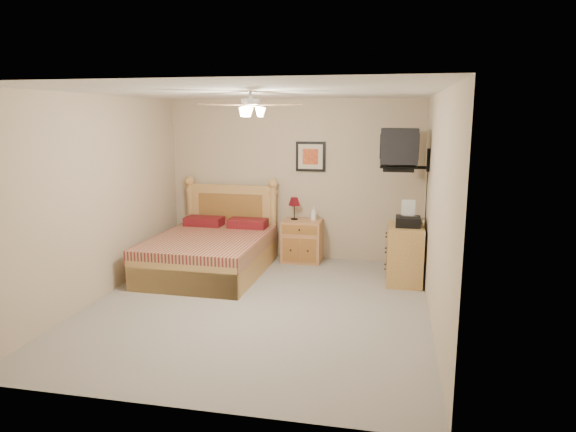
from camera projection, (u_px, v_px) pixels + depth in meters
name	position (u px, v px, depth m)	size (l,w,h in m)	color
floor	(258.00, 306.00, 6.16)	(4.50, 4.50, 0.00)	gray
ceiling	(255.00, 92.00, 5.68)	(4.00, 4.50, 0.04)	white
wall_back	(294.00, 180.00, 8.08)	(4.00, 0.04, 2.50)	#BDAA8B
wall_front	(177.00, 254.00, 3.76)	(4.00, 0.04, 2.50)	#BDAA8B
wall_left	(100.00, 198.00, 6.31)	(0.04, 4.50, 2.50)	#BDAA8B
wall_right	(436.00, 209.00, 5.52)	(0.04, 4.50, 2.50)	#BDAA8B
bed	(208.00, 230.00, 7.31)	(1.51, 1.99, 1.29)	tan
nightstand	(302.00, 241.00, 7.99)	(0.60, 0.45, 0.65)	#B36E3F
table_lamp	(294.00, 208.00, 7.96)	(0.19, 0.19, 0.35)	#610D16
lotion_bottle	(314.00, 213.00, 7.90)	(0.08, 0.09, 0.22)	white
framed_picture	(311.00, 157.00, 7.94)	(0.46, 0.04, 0.46)	black
dresser	(405.00, 254.00, 6.95)	(0.47, 0.67, 0.79)	#9D6C36
fax_machine	(408.00, 214.00, 6.79)	(0.32, 0.34, 0.34)	black
magazine_lower	(406.00, 221.00, 7.13)	(0.18, 0.24, 0.02)	#B1AA92
magazine_upper	(407.00, 219.00, 7.14)	(0.22, 0.29, 0.02)	gray
wall_tv	(411.00, 149.00, 6.75)	(0.56, 0.46, 0.58)	black
ceiling_fan	(251.00, 105.00, 5.51)	(1.14, 1.14, 0.28)	silver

